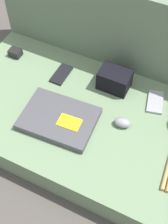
% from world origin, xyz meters
% --- Properties ---
extents(ground_plane, '(8.00, 8.00, 0.00)m').
position_xyz_m(ground_plane, '(0.00, 0.00, 0.00)').
color(ground_plane, '#4C4742').
extents(couch_seat, '(1.12, 0.61, 0.13)m').
position_xyz_m(couch_seat, '(0.00, 0.00, 0.06)').
color(couch_seat, slate).
rests_on(couch_seat, ground_plane).
extents(couch_backrest, '(1.12, 0.20, 0.51)m').
position_xyz_m(couch_backrest, '(0.00, 0.41, 0.25)').
color(couch_backrest, '#60755B').
rests_on(couch_backrest, ground_plane).
extents(laptop, '(0.30, 0.23, 0.03)m').
position_xyz_m(laptop, '(-0.08, -0.07, 0.14)').
color(laptop, '#47474C').
rests_on(laptop, couch_seat).
extents(computer_mouse, '(0.07, 0.05, 0.04)m').
position_xyz_m(computer_mouse, '(0.16, 0.02, 0.15)').
color(computer_mouse, gray).
rests_on(computer_mouse, couch_seat).
extents(phone_silver, '(0.09, 0.13, 0.01)m').
position_xyz_m(phone_silver, '(0.24, 0.19, 0.13)').
color(phone_silver, '#99999E').
rests_on(phone_silver, couch_seat).
extents(phone_black, '(0.06, 0.12, 0.01)m').
position_xyz_m(phone_black, '(-0.19, 0.15, 0.13)').
color(phone_black, black).
rests_on(phone_black, couch_seat).
extents(camera_pouch, '(0.13, 0.10, 0.09)m').
position_xyz_m(camera_pouch, '(0.05, 0.19, 0.17)').
color(camera_pouch, black).
rests_on(camera_pouch, couch_seat).
extents(charger_brick, '(0.05, 0.05, 0.03)m').
position_xyz_m(charger_brick, '(-0.44, 0.17, 0.15)').
color(charger_brick, black).
rests_on(charger_brick, couch_seat).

